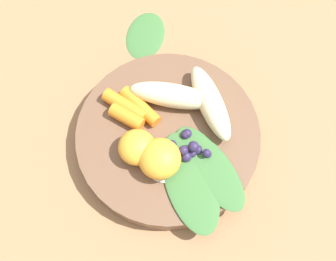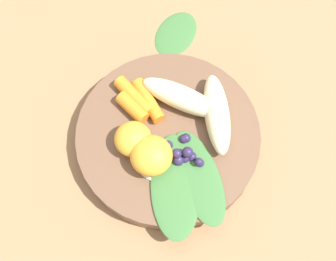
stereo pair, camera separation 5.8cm
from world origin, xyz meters
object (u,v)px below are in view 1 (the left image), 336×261
Objects in this scene: bowl at (168,138)px; orange_segment_near at (160,159)px; banana_peeled_right at (211,103)px; banana_peeled_left at (172,96)px; kale_leaf_stray at (145,35)px.

orange_segment_near is at bearing 132.65° from bowl.
banana_peeled_right is at bearing -73.73° from orange_segment_near.
banana_peeled_right is at bearing 178.42° from banana_peeled_left.
banana_peeled_right is 0.10m from orange_segment_near.
banana_peeled_left reaches higher than kale_leaf_stray.
banana_peeled_right is at bearing -134.15° from kale_leaf_stray.
orange_segment_near is at bearing -161.48° from kale_leaf_stray.
kale_leaf_stray is at bearing -61.78° from banana_peeled_left.
kale_leaf_stray is (0.19, -0.10, -0.05)m from orange_segment_near.
kale_leaf_stray is at bearing -22.18° from bowl.
banana_peeled_left is (0.04, -0.03, 0.03)m from bowl.
orange_segment_near is (-0.06, 0.06, 0.00)m from banana_peeled_left.
banana_peeled_right is 0.17m from kale_leaf_stray.
banana_peeled_left is 0.09m from orange_segment_near.
banana_peeled_left is at bearing -150.25° from kale_leaf_stray.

